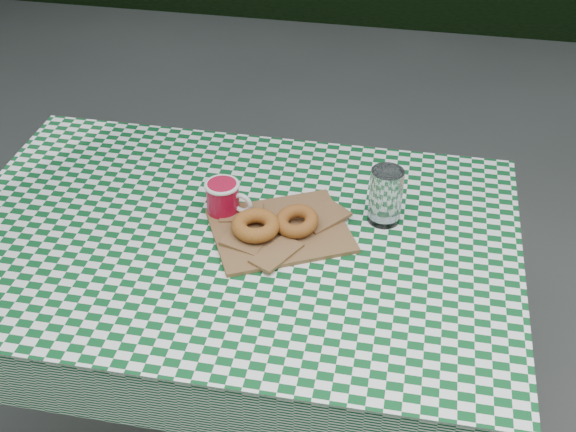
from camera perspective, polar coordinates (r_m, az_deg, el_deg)
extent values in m
plane|color=#4D4C48|center=(2.26, -1.32, -14.01)|extent=(60.00, 60.00, 0.00)
cube|color=brown|center=(1.88, -3.80, -10.55)|extent=(1.23, 0.82, 0.75)
cube|color=#0B471E|center=(1.62, -4.34, -1.50)|extent=(1.25, 0.84, 0.01)
cube|color=brown|center=(1.61, -0.61, -1.05)|extent=(0.36, 0.34, 0.02)
torus|color=#A26B21|center=(1.59, -2.52, -0.74)|extent=(0.14, 0.14, 0.03)
torus|color=#97461F|center=(1.60, 0.67, -0.40)|extent=(0.14, 0.14, 0.03)
cylinder|color=white|center=(1.63, 7.57, 1.54)|extent=(0.08, 0.08, 0.13)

